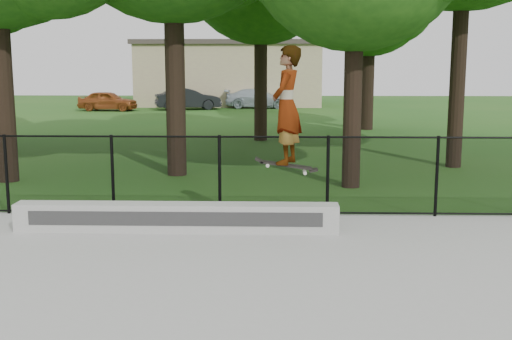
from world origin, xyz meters
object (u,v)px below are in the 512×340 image
at_px(car_b, 188,99).
at_px(grind_ledge, 177,217).
at_px(skater_airborne, 287,107).
at_px(car_c, 259,98).
at_px(car_a, 108,101).

bearing_deg(car_b, grind_ledge, 170.90).
relative_size(grind_ledge, skater_airborne, 2.68).
bearing_deg(grind_ledge, skater_airborne, -7.60).
bearing_deg(car_c, grind_ledge, -175.74).
height_order(car_a, car_b, car_b).
distance_m(grind_ledge, car_c, 30.11).
distance_m(car_a, car_b, 4.79).
bearing_deg(car_a, car_c, -68.94).
bearing_deg(car_c, car_a, 110.65).
bearing_deg(grind_ledge, car_a, 106.72).
xyz_separation_m(grind_ledge, car_b, (-3.65, 28.73, 0.35)).
height_order(car_b, car_c, car_b).
bearing_deg(grind_ledge, car_c, 88.76).
relative_size(car_b, skater_airborne, 1.76).
bearing_deg(car_c, car_b, 113.19).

